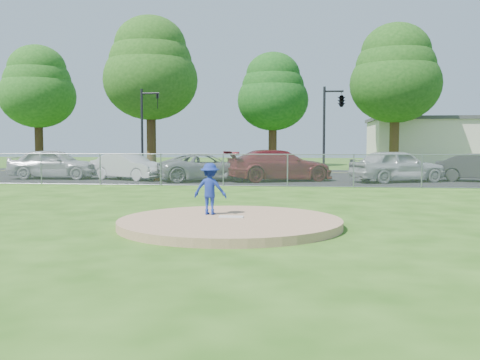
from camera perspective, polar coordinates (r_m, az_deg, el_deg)
The scene contains 20 objects.
ground at distance 22.85m, azimuth 2.41°, elevation -1.11°, with size 120.00×120.00×0.00m, color #255111.
pitchers_mound at distance 12.96m, azimuth -1.06°, elevation -4.59°, with size 5.40×5.40×0.20m, color #A07958.
pitching_rubber at distance 13.14m, azimuth -0.94°, elevation -3.94°, with size 0.60×0.15×0.04m, color white.
chain_link_fence at distance 24.79m, azimuth 2.78°, elevation 1.02°, with size 40.00×0.06×1.50m, color gray.
parking_lot at distance 29.31m, azimuth 3.40°, elevation 0.02°, with size 50.00×8.00×0.01m, color black.
street at distance 36.79m, azimuth 4.12°, elevation 0.83°, with size 60.00×7.00×0.01m, color black.
commercial_building at distance 52.65m, azimuth 22.62°, elevation 3.83°, with size 16.40×9.40×4.30m.
tree_far_left at distance 51.75m, azimuth -20.78°, elevation 9.31°, with size 6.72×6.72×10.74m.
tree_left at distance 45.94m, azimuth -9.52°, elevation 11.71°, with size 7.84×7.84×12.53m.
tree_center at distance 46.98m, azimuth 3.52°, elevation 9.41°, with size 6.16×6.16×9.84m.
tree_right at distance 45.62m, azimuth 16.25°, elevation 10.91°, with size 7.28×7.28×11.63m.
traffic_signal_left at distance 36.28m, azimuth -10.06°, elevation 6.04°, with size 1.28×0.20×5.60m.
traffic_signal_center at distance 34.85m, azimuth 10.59°, elevation 8.17°, with size 1.42×2.48×5.60m.
pitcher at distance 13.67m, azimuth -3.21°, elevation -0.94°, with size 0.85×0.49×1.32m, color navy.
traffic_cone at distance 28.85m, azimuth -8.84°, elevation 0.59°, with size 0.34×0.34×0.67m, color orange.
parked_car_silver at distance 31.80m, azimuth -19.20°, elevation 1.66°, with size 2.01×4.99×1.70m, color #B2B2B7.
parked_car_white at distance 29.89m, azimuth -11.82°, elevation 1.41°, with size 1.52×4.37×1.44m, color silver.
parked_car_gray at distance 28.31m, azimuth -3.56°, elevation 1.34°, with size 2.37×5.15×1.43m, color gray.
parked_car_darkred at distance 28.30m, azimuth 4.24°, elevation 1.56°, with size 2.31×5.69×1.65m, color maroon.
parked_car_pearl at distance 28.71m, azimuth 16.41°, elevation 1.48°, with size 1.99×4.94×1.68m, color #B0B3B5.
Camera 1 is at (1.78, -12.69, 2.03)m, focal length 40.00 mm.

